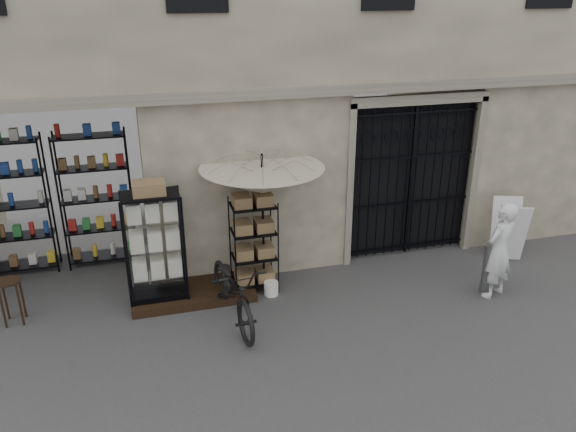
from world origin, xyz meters
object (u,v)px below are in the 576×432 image
object	(u,v)px
white_bucket	(271,288)
wooden_stool	(12,300)
steel_bollard	(487,269)
bicycle	(234,319)
market_umbrella	(262,173)
display_cabinet	(155,251)
easel_sign	(509,230)
wire_rack	(254,246)
shopkeeper	(492,295)

from	to	relation	value
white_bucket	wooden_stool	xyz separation A→B (m)	(-4.00, 0.24, 0.27)
steel_bollard	wooden_stool	bearing A→B (deg)	171.56
bicycle	wooden_stool	world-z (taller)	bicycle
bicycle	steel_bollard	xyz separation A→B (m)	(4.25, -0.29, 0.43)
market_umbrella	white_bucket	bearing A→B (deg)	-80.79
display_cabinet	white_bucket	xyz separation A→B (m)	(1.82, -0.23, -0.82)
steel_bollard	easel_sign	xyz separation A→B (m)	(1.09, 0.98, 0.16)
market_umbrella	steel_bollard	distance (m)	4.09
display_cabinet	wire_rack	distance (m)	1.60
bicycle	steel_bollard	bearing A→B (deg)	-10.29
easel_sign	market_umbrella	bearing A→B (deg)	-163.25
wire_rack	easel_sign	world-z (taller)	wire_rack
wooden_stool	steel_bollard	xyz separation A→B (m)	(7.52, -1.11, 0.04)
wire_rack	shopkeeper	bearing A→B (deg)	-6.44
white_bucket	bicycle	distance (m)	0.95
bicycle	wooden_stool	size ratio (longest dim) A/B	2.76
white_bucket	shopkeeper	world-z (taller)	white_bucket
steel_bollard	easel_sign	bearing A→B (deg)	42.07
bicycle	steel_bollard	size ratio (longest dim) A/B	2.36
shopkeeper	steel_bollard	bearing A→B (deg)	-84.36
shopkeeper	easel_sign	bearing A→B (deg)	-156.17
steel_bollard	easel_sign	size ratio (longest dim) A/B	0.75
wire_rack	wooden_stool	bearing A→B (deg)	-167.41
white_bucket	shopkeeper	distance (m)	3.73
wooden_stool	steel_bollard	bearing A→B (deg)	-8.44
easel_sign	steel_bollard	bearing A→B (deg)	-118.76
wire_rack	easel_sign	size ratio (longest dim) A/B	1.43
wire_rack	market_umbrella	xyz separation A→B (m)	(0.17, 0.03, 1.25)
easel_sign	shopkeeper	bearing A→B (deg)	-113.15
display_cabinet	market_umbrella	size ratio (longest dim) A/B	0.67
shopkeeper	market_umbrella	bearing A→B (deg)	-43.64
white_bucket	bicycle	world-z (taller)	bicycle
wooden_stool	display_cabinet	bearing A→B (deg)	-0.38
display_cabinet	wire_rack	world-z (taller)	display_cabinet
wire_rack	market_umbrella	distance (m)	1.27
steel_bollard	easel_sign	world-z (taller)	easel_sign
display_cabinet	shopkeeper	world-z (taller)	display_cabinet
wire_rack	steel_bollard	size ratio (longest dim) A/B	1.90
market_umbrella	bicycle	world-z (taller)	market_umbrella
market_umbrella	shopkeeper	distance (m)	4.38
shopkeeper	easel_sign	xyz separation A→B (m)	(1.01, 1.11, 0.59)
display_cabinet	easel_sign	xyz separation A→B (m)	(6.42, -0.12, -0.35)
wooden_stool	shopkeeper	world-z (taller)	wooden_stool
market_umbrella	easel_sign	size ratio (longest dim) A/B	2.50
wooden_stool	easel_sign	bearing A→B (deg)	-0.89
display_cabinet	bicycle	bearing A→B (deg)	-42.74
white_bucket	wire_rack	bearing A→B (deg)	128.88
display_cabinet	shopkeeper	bearing A→B (deg)	-18.60
wooden_stool	shopkeeper	xyz separation A→B (m)	(7.59, -1.25, -0.39)
shopkeeper	easel_sign	distance (m)	1.62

